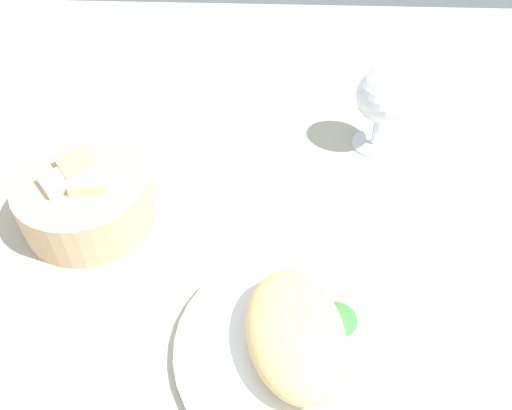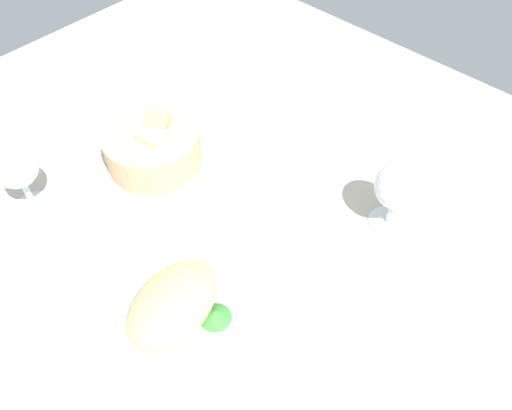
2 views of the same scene
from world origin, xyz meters
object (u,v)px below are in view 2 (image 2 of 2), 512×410
(plate, at_px, (176,315))
(wine_glass_far, at_px, (16,169))
(bread_basket, at_px, (153,146))
(wine_glass_near, at_px, (399,188))

(plate, height_order, wine_glass_far, wine_glass_far)
(plate, distance_m, bread_basket, 0.33)
(wine_glass_far, bearing_deg, bread_basket, -17.40)
(wine_glass_near, distance_m, wine_glass_far, 0.59)
(wine_glass_far, bearing_deg, plate, -85.78)
(bread_basket, xyz_separation_m, wine_glass_near, (0.17, -0.39, 0.05))
(wine_glass_near, xyz_separation_m, wine_glass_far, (-0.38, 0.46, 0.01))
(wine_glass_near, relative_size, wine_glass_far, 0.95)
(bread_basket, bearing_deg, wine_glass_far, 162.60)
(plate, xyz_separation_m, bread_basket, (0.18, 0.27, 0.03))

